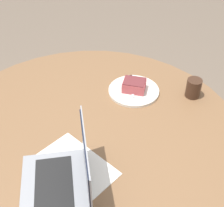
{
  "coord_description": "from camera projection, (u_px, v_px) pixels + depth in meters",
  "views": [
    {
      "loc": [
        0.49,
        -0.71,
        1.63
      ],
      "look_at": [
        0.03,
        0.16,
        0.79
      ],
      "focal_mm": 50.0,
      "sensor_mm": 36.0,
      "label": 1
    }
  ],
  "objects": [
    {
      "name": "dining_table",
      "position": [
        88.0,
        151.0,
        1.29
      ],
      "size": [
        1.26,
        1.26,
        0.75
      ],
      "color": "brown",
      "rests_on": "ground_plane"
    },
    {
      "name": "laptop",
      "position": [
        63.0,
        181.0,
        1.0
      ],
      "size": [
        0.35,
        0.37,
        0.23
      ],
      "rotation": [
        0.0,
        0.0,
        8.5
      ],
      "color": "gray",
      "rests_on": "dining_table"
    },
    {
      "name": "paper_document",
      "position": [
        72.0,
        169.0,
        1.08
      ],
      "size": [
        0.33,
        0.28,
        0.0
      ],
      "rotation": [
        0.0,
        0.0,
        -0.26
      ],
      "color": "white",
      "rests_on": "dining_table"
    },
    {
      "name": "cake_slice",
      "position": [
        134.0,
        85.0,
        1.4
      ],
      "size": [
        0.12,
        0.1,
        0.05
      ],
      "rotation": [
        0.0,
        0.0,
        0.26
      ],
      "color": "#B74C51",
      "rests_on": "plate"
    },
    {
      "name": "plate",
      "position": [
        134.0,
        91.0,
        1.42
      ],
      "size": [
        0.23,
        0.23,
        0.01
      ],
      "color": "silver",
      "rests_on": "dining_table"
    },
    {
      "name": "coffee_glass",
      "position": [
        193.0,
        88.0,
        1.37
      ],
      "size": [
        0.07,
        0.07,
        0.09
      ],
      "color": "#3D2619",
      "rests_on": "dining_table"
    },
    {
      "name": "fork",
      "position": [
        132.0,
        84.0,
        1.44
      ],
      "size": [
        0.1,
        0.16,
        0.0
      ],
      "rotation": [
        0.0,
        0.0,
        8.37
      ],
      "color": "silver",
      "rests_on": "plate"
    }
  ]
}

